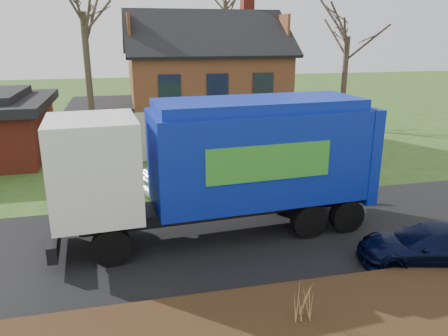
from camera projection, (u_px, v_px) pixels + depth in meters
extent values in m
plane|color=#2D521B|center=(225.00, 238.00, 14.95)|extent=(120.00, 120.00, 0.00)
cube|color=black|center=(225.00, 238.00, 14.95)|extent=(80.00, 7.00, 0.02)
cube|color=#301F10|center=(279.00, 333.00, 9.98)|extent=(80.00, 3.50, 0.30)
cube|color=beige|center=(205.00, 121.00, 28.02)|extent=(9.00, 7.50, 2.70)
cube|color=#552D18|center=(204.00, 77.00, 27.21)|extent=(9.00, 7.50, 2.80)
cube|color=maroon|center=(247.00, 5.00, 27.52)|extent=(0.70, 0.90, 1.60)
cube|color=beige|center=(105.00, 128.00, 26.21)|extent=(3.50, 5.50, 2.60)
cube|color=black|center=(103.00, 104.00, 25.79)|extent=(3.90, 5.90, 0.24)
cylinder|color=black|center=(112.00, 247.00, 13.05)|extent=(1.22, 0.48, 1.19)
cylinder|color=black|center=(108.00, 216.00, 15.25)|extent=(1.22, 0.48, 1.19)
cylinder|color=black|center=(308.00, 221.00, 14.88)|extent=(1.22, 0.48, 1.19)
cylinder|color=black|center=(279.00, 197.00, 17.08)|extent=(1.22, 0.48, 1.19)
cylinder|color=black|center=(347.00, 215.00, 15.30)|extent=(1.22, 0.48, 1.19)
cylinder|color=black|center=(314.00, 193.00, 17.50)|extent=(1.22, 0.48, 1.19)
cube|color=black|center=(227.00, 206.00, 15.17)|extent=(9.93, 2.02, 0.40)
cube|color=white|center=(95.00, 168.00, 13.44)|extent=(2.82, 3.03, 3.10)
cube|color=black|center=(50.00, 166.00, 13.03)|extent=(0.26, 2.52, 1.03)
cube|color=black|center=(55.00, 236.00, 13.68)|extent=(0.47, 2.88, 0.52)
cube|color=#0D22A2|center=(258.00, 154.00, 14.95)|extent=(7.39, 3.34, 3.10)
cube|color=#0D22A2|center=(259.00, 104.00, 14.44)|extent=(7.03, 2.97, 0.34)
cube|color=#0D22A2|center=(352.00, 149.00, 16.03)|extent=(0.59, 2.94, 3.32)
cube|color=green|center=(270.00, 163.00, 13.54)|extent=(4.12, 0.32, 1.15)
cube|color=green|center=(239.00, 142.00, 16.20)|extent=(4.12, 0.32, 1.15)
imported|color=#A6A8AE|center=(191.00, 175.00, 19.14)|extent=(4.87, 3.06, 1.51)
imported|color=black|center=(430.00, 245.00, 13.10)|extent=(4.50, 2.70, 1.22)
cylinder|color=#443828|center=(90.00, 93.00, 22.00)|extent=(0.32, 0.32, 7.73)
cylinder|color=#433328|center=(343.00, 97.00, 24.56)|extent=(0.30, 0.30, 6.58)
cylinder|color=#3E3525|center=(225.00, 61.00, 35.50)|extent=(0.35, 0.35, 9.16)
cone|color=tan|center=(303.00, 301.00, 10.09)|extent=(0.04, 0.04, 0.93)
cone|color=tan|center=(297.00, 302.00, 10.06)|extent=(0.04, 0.04, 0.93)
cone|color=tan|center=(308.00, 301.00, 10.13)|extent=(0.04, 0.04, 0.93)
cone|color=tan|center=(301.00, 299.00, 10.20)|extent=(0.04, 0.04, 0.93)
cone|color=tan|center=(305.00, 304.00, 9.98)|extent=(0.04, 0.04, 0.93)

